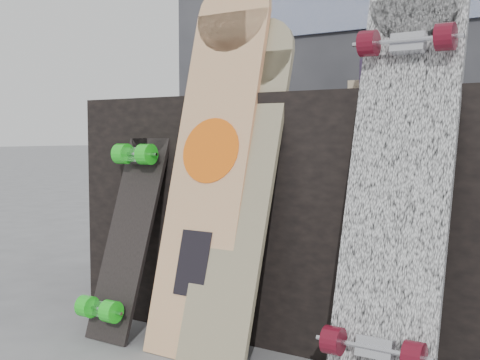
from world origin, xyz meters
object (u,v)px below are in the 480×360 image
Objects in this scene: longboard_cascadia at (400,157)px; skateboard_dark at (129,219)px; longboard_geisha at (213,146)px; longboard_celtic at (241,173)px; vendor_table at (316,213)px.

skateboard_dark is (-0.91, -0.05, -0.22)m from longboard_cascadia.
longboard_geisha reaches higher than longboard_cascadia.
longboard_cascadia is 1.53× the size of skateboard_dark.
longboard_geisha is 0.61m from longboard_cascadia.
longboard_celtic is at bearing 7.13° from skateboard_dark.
vendor_table is at bearing 39.60° from skateboard_dark.
longboard_cascadia reaches higher than longboard_celtic.
longboard_celtic is at bearing -7.93° from longboard_geisha.
longboard_geisha is 1.02× the size of longboard_cascadia.
longboard_geisha is at bearing 12.77° from skateboard_dark.
skateboard_dark is at bearing -167.23° from longboard_geisha.
longboard_cascadia reaches higher than skateboard_dark.
longboard_celtic is 0.49m from longboard_cascadia.
longboard_geisha is 0.14m from longboard_celtic.
skateboard_dark is (-0.42, -0.05, -0.16)m from longboard_celtic.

